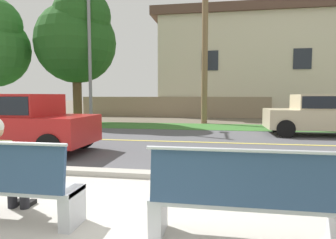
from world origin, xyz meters
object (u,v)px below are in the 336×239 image
at_px(seated_person_olive, 1,164).
at_px(shade_tree_left, 77,37).
at_px(streetlamp, 91,38).
at_px(bench_right, 246,200).
at_px(car_beige_far, 326,113).
at_px(car_red_near, 12,120).

distance_m(seated_person_olive, shade_tree_left, 13.50).
xyz_separation_m(seated_person_olive, streetlamp, (-3.58, 10.59, 3.66)).
distance_m(bench_right, seated_person_olive, 2.90).
bearing_deg(shade_tree_left, seated_person_olive, -67.40).
distance_m(car_beige_far, streetlamp, 10.96).
height_order(seated_person_olive, streetlamp, streetlamp).
bearing_deg(seated_person_olive, car_beige_far, 52.28).
xyz_separation_m(streetlamp, shade_tree_left, (-1.37, 1.31, 0.34)).
height_order(bench_right, car_beige_far, car_beige_far).
relative_size(bench_right, seated_person_olive, 1.58).
distance_m(streetlamp, shade_tree_left, 1.93).
height_order(car_red_near, shade_tree_left, shade_tree_left).
bearing_deg(car_red_near, seated_person_olive, -53.46).
bearing_deg(seated_person_olive, streetlamp, 108.70).
distance_m(bench_right, car_red_near, 6.89).
bearing_deg(streetlamp, shade_tree_left, 136.23).
relative_size(bench_right, car_red_near, 0.46).
distance_m(bench_right, shade_tree_left, 15.00).
bearing_deg(car_beige_far, seated_person_olive, -127.72).
bearing_deg(bench_right, seated_person_olive, 176.59).
xyz_separation_m(car_red_near, car_beige_far, (9.37, 4.80, 0.00)).
xyz_separation_m(bench_right, car_beige_far, (3.71, 8.71, 0.39)).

